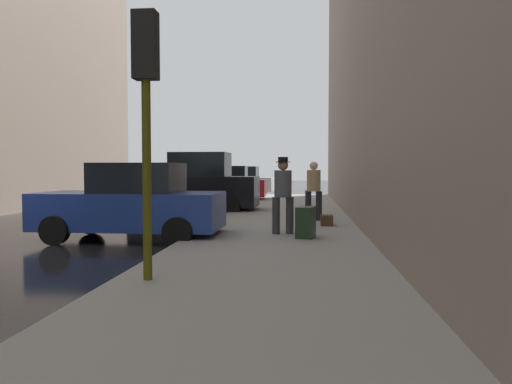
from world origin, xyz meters
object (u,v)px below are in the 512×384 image
object	(u,v)px
pedestrian_with_beanie	(283,191)
pedestrian_in_tan_coat	(314,188)
rolling_suitcase	(306,222)
parked_red_hatchback	(224,185)
duffel_bag	(327,220)
parked_blue_sedan	(132,204)
parked_black_suv	(197,186)
traffic_light	(146,87)
parked_silver_sedan	(240,182)
fire_hydrant	(212,218)

from	to	relation	value
pedestrian_with_beanie	pedestrian_in_tan_coat	xyz separation A→B (m)	(0.76, 3.10, -0.03)
pedestrian_in_tan_coat	rolling_suitcase	size ratio (longest dim) A/B	1.64
parked_red_hatchback	pedestrian_in_tan_coat	distance (m)	10.87
pedestrian_with_beanie	duffel_bag	xyz separation A→B (m)	(1.09, 1.79, -0.85)
parked_red_hatchback	pedestrian_in_tan_coat	world-z (taller)	pedestrian_in_tan_coat
pedestrian_with_beanie	pedestrian_in_tan_coat	size ratio (longest dim) A/B	1.04
parked_blue_sedan	rolling_suitcase	world-z (taller)	parked_blue_sedan
parked_black_suv	traffic_light	world-z (taller)	traffic_light
pedestrian_in_tan_coat	rolling_suitcase	bearing A→B (deg)	-93.67
pedestrian_in_tan_coat	parked_red_hatchback	bearing A→B (deg)	112.97
parked_blue_sedan	duffel_bag	distance (m)	5.06
parked_blue_sedan	traffic_light	bearing A→B (deg)	-68.20
parked_blue_sedan	parked_black_suv	world-z (taller)	parked_black_suv
pedestrian_with_beanie	duffel_bag	distance (m)	2.26
parked_black_suv	traffic_light	distance (m)	11.85
traffic_light	rolling_suitcase	bearing A→B (deg)	63.64
parked_silver_sedan	parked_black_suv	bearing A→B (deg)	-90.00
pedestrian_with_beanie	traffic_light	bearing A→B (deg)	-108.18
traffic_light	pedestrian_with_beanie	world-z (taller)	traffic_light
parked_black_suv	parked_silver_sedan	size ratio (longest dim) A/B	1.09
traffic_light	duffel_bag	xyz separation A→B (m)	(2.71, 6.74, -2.47)
parked_black_suv	pedestrian_in_tan_coat	distance (m)	5.51
fire_hydrant	traffic_light	bearing A→B (deg)	-89.43
pedestrian_in_tan_coat	duffel_bag	world-z (taller)	pedestrian_in_tan_coat
parked_blue_sedan	traffic_light	size ratio (longest dim) A/B	1.17
pedestrian_with_beanie	pedestrian_in_tan_coat	world-z (taller)	pedestrian_with_beanie
duffel_bag	traffic_light	bearing A→B (deg)	-111.94
parked_blue_sedan	parked_black_suv	bearing A→B (deg)	90.00
fire_hydrant	rolling_suitcase	world-z (taller)	rolling_suitcase
parked_silver_sedan	rolling_suitcase	size ratio (longest dim) A/B	4.10
fire_hydrant	pedestrian_in_tan_coat	world-z (taller)	pedestrian_in_tan_coat
fire_hydrant	pedestrian_with_beanie	bearing A→B (deg)	-2.33
fire_hydrant	duffel_bag	bearing A→B (deg)	31.87
parked_black_suv	duffel_bag	xyz separation A→B (m)	(4.57, -4.84, -0.74)
parked_black_suv	duffel_bag	distance (m)	6.69
traffic_light	parked_blue_sedan	bearing A→B (deg)	111.80
fire_hydrant	traffic_light	xyz separation A→B (m)	(0.05, -5.02, 2.26)
parked_red_hatchback	fire_hydrant	bearing A→B (deg)	-82.13
fire_hydrant	parked_silver_sedan	bearing A→B (deg)	95.41
duffel_bag	parked_black_suv	bearing A→B (deg)	133.36
pedestrian_in_tan_coat	parked_silver_sedan	bearing A→B (deg)	104.84
rolling_suitcase	duffel_bag	world-z (taller)	rolling_suitcase
pedestrian_with_beanie	parked_silver_sedan	bearing A→B (deg)	100.32
parked_black_suv	pedestrian_with_beanie	bearing A→B (deg)	-62.29
fire_hydrant	pedestrian_in_tan_coat	bearing A→B (deg)	51.20
parked_blue_sedan	rolling_suitcase	distance (m)	4.03
parked_silver_sedan	rolling_suitcase	xyz separation A→B (m)	(4.00, -19.72, -0.36)
parked_silver_sedan	duffel_bag	world-z (taller)	parked_silver_sedan
parked_blue_sedan	pedestrian_in_tan_coat	bearing A→B (deg)	38.86
parked_silver_sedan	duffel_bag	distance (m)	17.92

